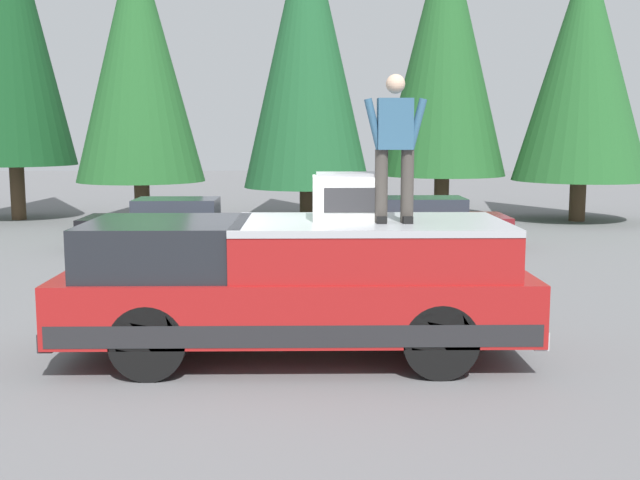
{
  "coord_description": "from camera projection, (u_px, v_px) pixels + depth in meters",
  "views": [
    {
      "loc": [
        -9.33,
        -0.9,
        2.7
      ],
      "look_at": [
        0.38,
        -1.06,
        1.35
      ],
      "focal_mm": 44.06,
      "sensor_mm": 36.0,
      "label": 1
    }
  ],
  "objects": [
    {
      "name": "conifer_right",
      "position": [
        9.0,
        24.0,
        23.36
      ],
      "size": [
        3.64,
        3.64,
        10.1
      ],
      "color": "#4C3826",
      "rests_on": "ground"
    },
    {
      "name": "parked_car_maroon",
      "position": [
        420.0,
        222.0,
        18.49
      ],
      "size": [
        1.64,
        4.1,
        1.16
      ],
      "color": "maroon",
      "rests_on": "ground"
    },
    {
      "name": "pickup_truck",
      "position": [
        296.0,
        285.0,
        9.37
      ],
      "size": [
        2.01,
        5.54,
        1.65
      ],
      "color": "maroon",
      "rests_on": "ground"
    },
    {
      "name": "conifer_left",
      "position": [
        445.0,
        48.0,
        24.37
      ],
      "size": [
        3.94,
        3.94,
        9.27
      ],
      "color": "#4C3826",
      "rests_on": "ground"
    },
    {
      "name": "parked_car_black",
      "position": [
        174.0,
        224.0,
        18.17
      ],
      "size": [
        1.64,
        4.1,
        1.16
      ],
      "color": "black",
      "rests_on": "ground"
    },
    {
      "name": "conifer_center_left",
      "position": [
        307.0,
        49.0,
        23.42
      ],
      "size": [
        3.85,
        3.85,
        9.3
      ],
      "color": "#4C3826",
      "rests_on": "ground"
    },
    {
      "name": "ground_plane",
      "position": [
        234.0,
        354.0,
        9.6
      ],
      "size": [
        90.0,
        90.0,
        0.0
      ],
      "primitive_type": "plane",
      "color": "slate"
    },
    {
      "name": "person_on_truck_bed",
      "position": [
        395.0,
        144.0,
        8.96
      ],
      "size": [
        0.29,
        0.72,
        1.69
      ],
      "color": "#423D38",
      "rests_on": "pickup_truck"
    },
    {
      "name": "conifer_center_right",
      "position": [
        138.0,
        57.0,
        22.44
      ],
      "size": [
        3.7,
        3.7,
        8.41
      ],
      "color": "#4C3826",
      "rests_on": "ground"
    },
    {
      "name": "conifer_far_left",
      "position": [
        584.0,
        64.0,
        23.19
      ],
      "size": [
        3.99,
        3.99,
        8.14
      ],
      "color": "#4C3826",
      "rests_on": "ground"
    },
    {
      "name": "compressor_unit",
      "position": [
        348.0,
        197.0,
        9.35
      ],
      "size": [
        0.65,
        0.84,
        0.56
      ],
      "color": "silver",
      "rests_on": "pickup_truck"
    }
  ]
}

